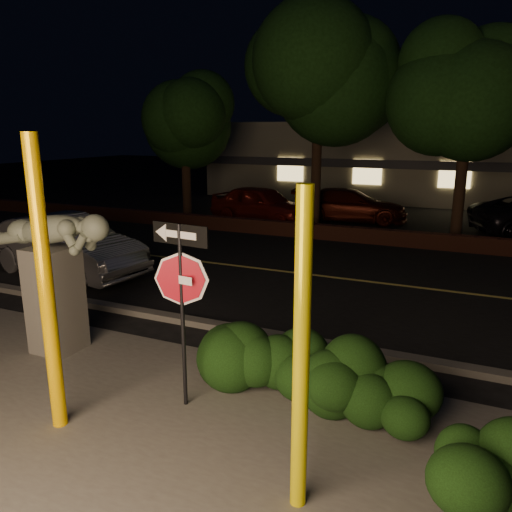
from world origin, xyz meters
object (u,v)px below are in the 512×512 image
at_px(silver_sedan, 66,246).
at_px(parked_car_red, 261,204).
at_px(sculpture, 54,266).
at_px(yellow_pole_left, 46,289).
at_px(signpost, 181,280).
at_px(parked_car_darkred, 350,205).
at_px(yellow_pole_right, 301,357).

xyz_separation_m(silver_sedan, parked_car_red, (1.60, 8.78, -0.02)).
bearing_deg(sculpture, yellow_pole_left, -45.51).
xyz_separation_m(yellow_pole_left, silver_sedan, (-4.91, 5.19, -1.04)).
distance_m(yellow_pole_left, signpost, 1.58).
bearing_deg(parked_car_red, sculpture, -159.11).
bearing_deg(signpost, parked_car_red, 115.41).
distance_m(signpost, parked_car_red, 13.72).
distance_m(yellow_pole_left, parked_car_darkred, 15.68).
height_order(signpost, sculpture, signpost).
height_order(yellow_pole_right, parked_car_darkred, yellow_pole_right).
xyz_separation_m(sculpture, silver_sedan, (-3.29, 3.52, -0.72)).
bearing_deg(signpost, parked_car_darkred, 101.55).
distance_m(yellow_pole_left, silver_sedan, 7.22).
relative_size(yellow_pole_left, signpost, 1.44).
bearing_deg(yellow_pole_right, signpost, 150.66).
bearing_deg(yellow_pole_left, parked_car_darkred, 90.61).
bearing_deg(silver_sedan, parked_car_red, -1.82).
bearing_deg(signpost, yellow_pole_right, -23.10).
height_order(yellow_pole_left, parked_car_darkred, yellow_pole_left).
height_order(yellow_pole_left, yellow_pole_right, yellow_pole_left).
height_order(signpost, parked_car_darkred, signpost).
distance_m(yellow_pole_left, parked_car_red, 14.39).
distance_m(yellow_pole_right, parked_car_darkred, 16.09).
height_order(silver_sedan, parked_car_red, silver_sedan).
relative_size(sculpture, silver_sedan, 0.52).
height_order(sculpture, parked_car_red, sculpture).
bearing_deg(parked_car_darkred, yellow_pole_left, 172.62).
distance_m(parked_car_red, parked_car_darkred, 3.56).
xyz_separation_m(signpost, silver_sedan, (-6.09, 4.14, -1.01)).
height_order(signpost, parked_car_red, signpost).
distance_m(yellow_pole_right, signpost, 2.29).
relative_size(yellow_pole_left, sculpture, 1.51).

